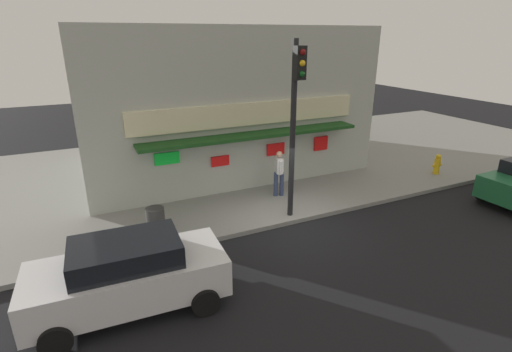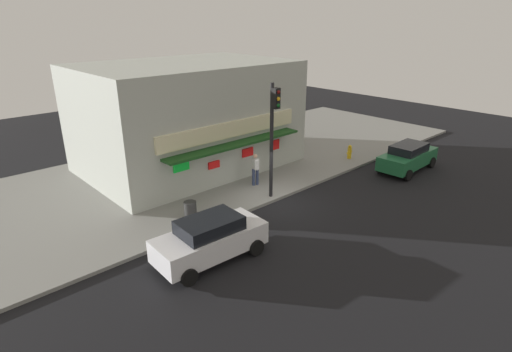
{
  "view_description": "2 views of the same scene",
  "coord_description": "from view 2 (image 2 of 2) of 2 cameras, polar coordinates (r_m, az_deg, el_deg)",
  "views": [
    {
      "loc": [
        -5.89,
        -9.68,
        5.86
      ],
      "look_at": [
        -0.76,
        1.15,
        1.44
      ],
      "focal_mm": 26.98,
      "sensor_mm": 36.0,
      "label": 1
    },
    {
      "loc": [
        -13.12,
        -12.86,
        8.56
      ],
      "look_at": [
        -0.9,
        0.37,
        1.53
      ],
      "focal_mm": 28.7,
      "sensor_mm": 36.0,
      "label": 2
    }
  ],
  "objects": [
    {
      "name": "ground_plane",
      "position": [
        20.26,
        2.57,
        -3.67
      ],
      "size": [
        57.82,
        57.82,
        0.0
      ],
      "primitive_type": "plane",
      "color": "black"
    },
    {
      "name": "sidewalk",
      "position": [
        24.62,
        -7.66,
        0.98
      ],
      "size": [
        38.55,
        12.34,
        0.15
      ],
      "primitive_type": "cube",
      "color": "gray",
      "rests_on": "ground_plane"
    },
    {
      "name": "corner_building",
      "position": [
        24.46,
        -9.48,
        8.31
      ],
      "size": [
        11.74,
        8.82,
        6.04
      ],
      "color": "#ADB2A8",
      "rests_on": "sidewalk"
    },
    {
      "name": "traffic_light",
      "position": [
        19.32,
        2.41,
        6.84
      ],
      "size": [
        0.32,
        0.58,
        5.62
      ],
      "color": "black",
      "rests_on": "sidewalk"
    },
    {
      "name": "fire_hydrant",
      "position": [
        26.57,
        12.9,
        3.3
      ],
      "size": [
        0.5,
        0.26,
        0.88
      ],
      "color": "gold",
      "rests_on": "sidewalk"
    },
    {
      "name": "trash_can",
      "position": [
        18.46,
        -9.14,
        -4.69
      ],
      "size": [
        0.56,
        0.56,
        0.79
      ],
      "primitive_type": "cylinder",
      "color": "#2D2D2D",
      "rests_on": "sidewalk"
    },
    {
      "name": "pedestrian",
      "position": [
        21.57,
        -0.09,
        1.11
      ],
      "size": [
        0.41,
        0.55,
        1.74
      ],
      "color": "navy",
      "rests_on": "sidewalk"
    },
    {
      "name": "parked_car_green",
      "position": [
        25.78,
        20.39,
        2.53
      ],
      "size": [
        4.41,
        2.03,
        1.6
      ],
      "color": "#1E6038",
      "rests_on": "ground_plane"
    },
    {
      "name": "parked_car_white",
      "position": [
        15.44,
        -6.41,
        -8.66
      ],
      "size": [
        4.33,
        2.14,
        1.7
      ],
      "color": "silver",
      "rests_on": "ground_plane"
    }
  ]
}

